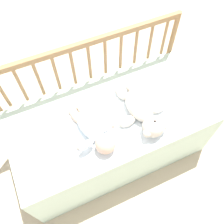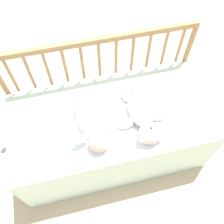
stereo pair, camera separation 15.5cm
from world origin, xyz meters
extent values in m
plane|color=#C6B293|center=(0.00, 0.00, 0.00)|extent=(12.00, 12.00, 0.00)
cube|color=silver|center=(0.00, 0.00, 0.25)|extent=(1.33, 0.65, 0.51)
cylinder|color=#997047|center=(-0.65, 0.35, 0.42)|extent=(0.04, 0.04, 0.85)
cylinder|color=#997047|center=(0.65, 0.35, 0.42)|extent=(0.04, 0.04, 0.85)
cube|color=#997047|center=(0.00, 0.35, 0.83)|extent=(1.30, 0.03, 0.04)
cylinder|color=#997047|center=(-0.57, 0.35, 0.66)|extent=(0.02, 0.02, 0.30)
cylinder|color=#997047|center=(-0.46, 0.35, 0.66)|extent=(0.02, 0.02, 0.30)
cylinder|color=#997047|center=(-0.34, 0.35, 0.66)|extent=(0.02, 0.02, 0.30)
cylinder|color=#997047|center=(-0.23, 0.35, 0.66)|extent=(0.02, 0.02, 0.30)
cylinder|color=#997047|center=(-0.11, 0.35, 0.66)|extent=(0.02, 0.02, 0.30)
cylinder|color=#997047|center=(0.00, 0.35, 0.66)|extent=(0.02, 0.02, 0.30)
cylinder|color=#997047|center=(0.11, 0.35, 0.66)|extent=(0.02, 0.02, 0.30)
cylinder|color=#997047|center=(0.23, 0.35, 0.66)|extent=(0.02, 0.02, 0.30)
cylinder|color=#997047|center=(0.34, 0.35, 0.66)|extent=(0.02, 0.02, 0.30)
cylinder|color=#997047|center=(0.46, 0.35, 0.66)|extent=(0.02, 0.02, 0.30)
cylinder|color=#997047|center=(0.57, 0.35, 0.66)|extent=(0.02, 0.02, 0.30)
cube|color=white|center=(0.02, -0.04, 0.51)|extent=(0.86, 0.54, 0.01)
ellipsoid|color=silver|center=(0.17, -0.04, 0.56)|extent=(0.16, 0.25, 0.12)
sphere|color=silver|center=(0.18, -0.21, 0.57)|extent=(0.13, 0.13, 0.13)
sphere|color=beige|center=(0.18, -0.21, 0.61)|extent=(0.06, 0.06, 0.06)
sphere|color=black|center=(0.18, -0.21, 0.63)|extent=(0.02, 0.02, 0.02)
sphere|color=silver|center=(0.23, -0.23, 0.58)|extent=(0.05, 0.05, 0.05)
sphere|color=silver|center=(0.13, -0.24, 0.58)|extent=(0.05, 0.05, 0.05)
ellipsoid|color=silver|center=(0.29, -0.09, 0.54)|extent=(0.11, 0.07, 0.07)
ellipsoid|color=silver|center=(0.06, -0.10, 0.54)|extent=(0.11, 0.07, 0.07)
ellipsoid|color=silver|center=(0.21, 0.12, 0.54)|extent=(0.07, 0.12, 0.07)
ellipsoid|color=silver|center=(0.13, 0.12, 0.54)|extent=(0.07, 0.12, 0.07)
ellipsoid|color=white|center=(-0.16, -0.04, 0.55)|extent=(0.17, 0.25, 0.09)
sphere|color=beige|center=(-0.12, -0.19, 0.57)|extent=(0.12, 0.12, 0.12)
ellipsoid|color=white|center=(-0.06, -0.08, 0.53)|extent=(0.11, 0.06, 0.04)
ellipsoid|color=white|center=(-0.23, -0.16, 0.58)|extent=(0.11, 0.06, 0.04)
sphere|color=beige|center=(-0.03, -0.07, 0.53)|extent=(0.04, 0.04, 0.04)
sphere|color=beige|center=(-0.26, -0.13, 0.53)|extent=(0.04, 0.04, 0.04)
ellipsoid|color=beige|center=(-0.16, 0.08, 0.53)|extent=(0.07, 0.11, 0.05)
ellipsoid|color=beige|center=(-0.22, 0.07, 0.53)|extent=(0.07, 0.11, 0.05)
sphere|color=beige|center=(-0.17, 0.13, 0.53)|extent=(0.04, 0.04, 0.04)
sphere|color=beige|center=(-0.23, 0.12, 0.53)|extent=(0.04, 0.04, 0.04)
camera|label=1|loc=(-0.34, -0.75, 1.88)|focal=40.00mm
camera|label=2|loc=(-0.19, -0.80, 1.88)|focal=40.00mm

